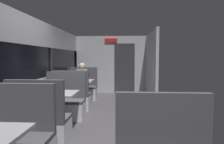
{
  "coord_description": "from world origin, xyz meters",
  "views": [
    {
      "loc": [
        0.5,
        -3.78,
        1.45
      ],
      "look_at": [
        0.2,
        1.48,
        1.05
      ],
      "focal_mm": 31.62,
      "sensor_mm": 36.0,
      "label": 1
    }
  ],
  "objects_px": {
    "bench_mid_window_facing_entry": "(65,104)",
    "dining_table_far_window": "(78,83)",
    "bench_far_window_facing_entry": "(83,90)",
    "bench_mid_window_facing_end": "(40,124)",
    "dining_table_mid_window": "(54,98)",
    "seated_passenger": "(82,84)",
    "bench_near_window_facing_entry": "(15,144)",
    "bench_far_window_facing_end": "(73,98)",
    "coffee_cup_primary": "(49,89)"
  },
  "relations": [
    {
      "from": "bench_mid_window_facing_entry",
      "to": "dining_table_far_window",
      "type": "xyz_separation_m",
      "value": [
        0.0,
        1.45,
        0.31
      ]
    },
    {
      "from": "bench_near_window_facing_entry",
      "to": "bench_mid_window_facing_end",
      "type": "height_order",
      "value": "same"
    },
    {
      "from": "bench_mid_window_facing_end",
      "to": "bench_mid_window_facing_entry",
      "type": "xyz_separation_m",
      "value": [
        0.0,
        1.4,
        0.0
      ]
    },
    {
      "from": "bench_far_window_facing_end",
      "to": "coffee_cup_primary",
      "type": "height_order",
      "value": "bench_far_window_facing_end"
    },
    {
      "from": "dining_table_mid_window",
      "to": "seated_passenger",
      "type": "relative_size",
      "value": 0.71
    },
    {
      "from": "bench_far_window_facing_entry",
      "to": "bench_mid_window_facing_entry",
      "type": "bearing_deg",
      "value": -90.0
    },
    {
      "from": "bench_mid_window_facing_end",
      "to": "bench_far_window_facing_entry",
      "type": "xyz_separation_m",
      "value": [
        0.0,
        3.55,
        0.0
      ]
    },
    {
      "from": "bench_near_window_facing_entry",
      "to": "bench_mid_window_facing_entry",
      "type": "relative_size",
      "value": 1.0
    },
    {
      "from": "bench_near_window_facing_entry",
      "to": "coffee_cup_primary",
      "type": "xyz_separation_m",
      "value": [
        -0.15,
        1.57,
        0.46
      ]
    },
    {
      "from": "bench_mid_window_facing_end",
      "to": "dining_table_far_window",
      "type": "height_order",
      "value": "bench_mid_window_facing_end"
    },
    {
      "from": "bench_far_window_facing_entry",
      "to": "seated_passenger",
      "type": "bearing_deg",
      "value": -90.0
    },
    {
      "from": "coffee_cup_primary",
      "to": "bench_far_window_facing_end",
      "type": "bearing_deg",
      "value": 83.44
    },
    {
      "from": "bench_near_window_facing_entry",
      "to": "dining_table_mid_window",
      "type": "bearing_deg",
      "value": 90.0
    },
    {
      "from": "bench_far_window_facing_entry",
      "to": "bench_mid_window_facing_end",
      "type": "bearing_deg",
      "value": -90.0
    },
    {
      "from": "bench_mid_window_facing_entry",
      "to": "bench_far_window_facing_entry",
      "type": "height_order",
      "value": "same"
    },
    {
      "from": "bench_mid_window_facing_end",
      "to": "bench_mid_window_facing_entry",
      "type": "distance_m",
      "value": 1.4
    },
    {
      "from": "bench_near_window_facing_entry",
      "to": "coffee_cup_primary",
      "type": "height_order",
      "value": "bench_near_window_facing_entry"
    },
    {
      "from": "bench_near_window_facing_entry",
      "to": "dining_table_mid_window",
      "type": "height_order",
      "value": "bench_near_window_facing_entry"
    },
    {
      "from": "bench_near_window_facing_entry",
      "to": "bench_mid_window_facing_end",
      "type": "relative_size",
      "value": 1.0
    },
    {
      "from": "coffee_cup_primary",
      "to": "dining_table_mid_window",
      "type": "bearing_deg",
      "value": -38.34
    },
    {
      "from": "seated_passenger",
      "to": "bench_mid_window_facing_entry",
      "type": "bearing_deg",
      "value": -90.0
    },
    {
      "from": "bench_near_window_facing_entry",
      "to": "dining_table_far_window",
      "type": "bearing_deg",
      "value": 90.0
    },
    {
      "from": "dining_table_mid_window",
      "to": "seated_passenger",
      "type": "xyz_separation_m",
      "value": [
        0.0,
        2.78,
        -0.1
      ]
    },
    {
      "from": "bench_mid_window_facing_entry",
      "to": "bench_far_window_facing_entry",
      "type": "relative_size",
      "value": 1.0
    },
    {
      "from": "bench_far_window_facing_end",
      "to": "seated_passenger",
      "type": "height_order",
      "value": "seated_passenger"
    },
    {
      "from": "bench_mid_window_facing_end",
      "to": "bench_far_window_facing_entry",
      "type": "relative_size",
      "value": 1.0
    },
    {
      "from": "bench_mid_window_facing_entry",
      "to": "dining_table_far_window",
      "type": "distance_m",
      "value": 1.49
    },
    {
      "from": "bench_far_window_facing_end",
      "to": "coffee_cup_primary",
      "type": "bearing_deg",
      "value": -96.56
    },
    {
      "from": "bench_far_window_facing_entry",
      "to": "coffee_cup_primary",
      "type": "bearing_deg",
      "value": -93.21
    },
    {
      "from": "bench_near_window_facing_entry",
      "to": "bench_mid_window_facing_entry",
      "type": "distance_m",
      "value": 2.15
    },
    {
      "from": "bench_near_window_facing_entry",
      "to": "bench_far_window_facing_end",
      "type": "distance_m",
      "value": 2.91
    },
    {
      "from": "dining_table_far_window",
      "to": "seated_passenger",
      "type": "relative_size",
      "value": 0.71
    },
    {
      "from": "dining_table_far_window",
      "to": "coffee_cup_primary",
      "type": "xyz_separation_m",
      "value": [
        -0.15,
        -2.03,
        0.15
      ]
    },
    {
      "from": "dining_table_mid_window",
      "to": "bench_far_window_facing_entry",
      "type": "bearing_deg",
      "value": 90.0
    },
    {
      "from": "dining_table_far_window",
      "to": "seated_passenger",
      "type": "height_order",
      "value": "seated_passenger"
    },
    {
      "from": "bench_far_window_facing_end",
      "to": "bench_mid_window_facing_end",
      "type": "bearing_deg",
      "value": -90.0
    },
    {
      "from": "bench_far_window_facing_end",
      "to": "bench_far_window_facing_entry",
      "type": "relative_size",
      "value": 1.0
    },
    {
      "from": "bench_mid_window_facing_end",
      "to": "coffee_cup_primary",
      "type": "height_order",
      "value": "bench_mid_window_facing_end"
    },
    {
      "from": "bench_mid_window_facing_end",
      "to": "bench_far_window_facing_end",
      "type": "distance_m",
      "value": 2.15
    },
    {
      "from": "dining_table_mid_window",
      "to": "bench_far_window_facing_end",
      "type": "height_order",
      "value": "bench_far_window_facing_end"
    },
    {
      "from": "bench_near_window_facing_entry",
      "to": "bench_far_window_facing_end",
      "type": "bearing_deg",
      "value": 90.0
    },
    {
      "from": "dining_table_far_window",
      "to": "bench_far_window_facing_entry",
      "type": "relative_size",
      "value": 0.82
    },
    {
      "from": "bench_near_window_facing_entry",
      "to": "bench_mid_window_facing_end",
      "type": "xyz_separation_m",
      "value": [
        0.0,
        0.75,
        0.0
      ]
    },
    {
      "from": "coffee_cup_primary",
      "to": "bench_far_window_facing_entry",
      "type": "bearing_deg",
      "value": 86.79
    },
    {
      "from": "dining_table_mid_window",
      "to": "bench_far_window_facing_entry",
      "type": "height_order",
      "value": "bench_far_window_facing_entry"
    },
    {
      "from": "bench_mid_window_facing_entry",
      "to": "dining_table_far_window",
      "type": "height_order",
      "value": "bench_mid_window_facing_entry"
    },
    {
      "from": "coffee_cup_primary",
      "to": "seated_passenger",
      "type": "bearing_deg",
      "value": 86.7
    },
    {
      "from": "bench_far_window_facing_entry",
      "to": "seated_passenger",
      "type": "height_order",
      "value": "seated_passenger"
    },
    {
      "from": "bench_mid_window_facing_end",
      "to": "bench_far_window_facing_entry",
      "type": "distance_m",
      "value": 3.55
    },
    {
      "from": "bench_mid_window_facing_end",
      "to": "bench_mid_window_facing_entry",
      "type": "bearing_deg",
      "value": 90.0
    }
  ]
}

